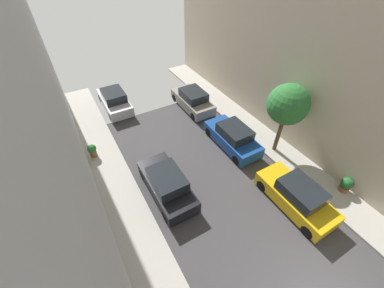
# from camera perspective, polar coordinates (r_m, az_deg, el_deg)

# --- Properties ---
(parked_car_left_2) EXTENTS (1.78, 4.20, 1.57)m
(parked_car_left_2) POSITION_cam_1_polar(r_m,az_deg,el_deg) (13.00, -5.96, -9.50)
(parked_car_left_2) COLOR black
(parked_car_left_2) RESTS_ON ground
(parked_car_left_3) EXTENTS (1.78, 4.20, 1.57)m
(parked_car_left_3) POSITION_cam_1_polar(r_m,az_deg,el_deg) (20.20, -17.95, 9.82)
(parked_car_left_3) COLOR silver
(parked_car_left_3) RESTS_ON ground
(parked_car_right_2) EXTENTS (1.78, 4.20, 1.57)m
(parked_car_right_2) POSITION_cam_1_polar(r_m,az_deg,el_deg) (13.57, 23.67, -11.31)
(parked_car_right_2) COLOR gold
(parked_car_right_2) RESTS_ON ground
(parked_car_right_3) EXTENTS (1.78, 4.20, 1.57)m
(parked_car_right_3) POSITION_cam_1_polar(r_m,az_deg,el_deg) (15.87, 9.66, 1.66)
(parked_car_right_3) COLOR #194799
(parked_car_right_3) RESTS_ON ground
(parked_car_right_4) EXTENTS (1.78, 4.20, 1.57)m
(parked_car_right_4) POSITION_cam_1_polar(r_m,az_deg,el_deg) (19.31, 0.17, 10.43)
(parked_car_right_4) COLOR gray
(parked_car_right_4) RESTS_ON ground
(street_tree_1) EXTENTS (2.34, 2.34, 4.58)m
(street_tree_1) POSITION_cam_1_polar(r_m,az_deg,el_deg) (14.56, 21.84, 8.65)
(street_tree_1) COLOR brown
(street_tree_1) RESTS_ON sidewalk_right
(potted_plant_0) EXTENTS (0.53, 0.53, 0.90)m
(potted_plant_0) POSITION_cam_1_polar(r_m,az_deg,el_deg) (16.06, -22.63, -1.35)
(potted_plant_0) COLOR brown
(potted_plant_0) RESTS_ON sidewalk_left
(potted_plant_4) EXTENTS (0.63, 0.63, 0.89)m
(potted_plant_4) POSITION_cam_1_polar(r_m,az_deg,el_deg) (15.46, 32.81, -8.11)
(potted_plant_4) COLOR brown
(potted_plant_4) RESTS_ON sidewalk_right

